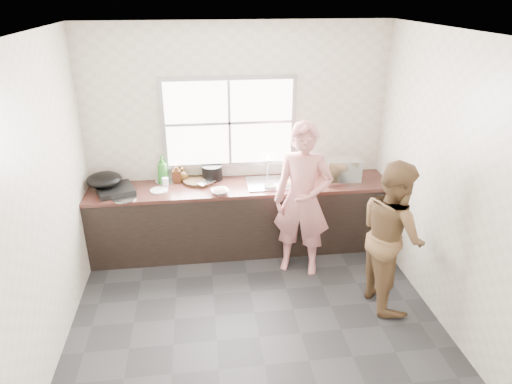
{
  "coord_description": "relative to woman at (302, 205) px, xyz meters",
  "views": [
    {
      "loc": [
        -0.46,
        -3.7,
        3.01
      ],
      "look_at": [
        0.1,
        0.65,
        1.05
      ],
      "focal_mm": 32.0,
      "sensor_mm": 36.0,
      "label": 1
    }
  ],
  "objects": [
    {
      "name": "floor",
      "position": [
        -0.63,
        -0.74,
        -0.83
      ],
      "size": [
        3.6,
        3.2,
        0.01
      ],
      "primitive_type": "cube",
      "color": "#262629",
      "rests_on": "ground"
    },
    {
      "name": "ceiling",
      "position": [
        -0.63,
        -0.74,
        1.88
      ],
      "size": [
        3.6,
        3.2,
        0.01
      ],
      "primitive_type": "cube",
      "color": "silver",
      "rests_on": "wall_back"
    },
    {
      "name": "wall_back",
      "position": [
        -0.63,
        0.87,
        0.53
      ],
      "size": [
        3.6,
        0.01,
        2.7
      ],
      "primitive_type": "cube",
      "color": "beige",
      "rests_on": "ground"
    },
    {
      "name": "wall_left",
      "position": [
        -2.43,
        -0.74,
        0.53
      ],
      "size": [
        0.01,
        3.2,
        2.7
      ],
      "primitive_type": "cube",
      "color": "beige",
      "rests_on": "ground"
    },
    {
      "name": "wall_right",
      "position": [
        1.18,
        -0.74,
        0.53
      ],
      "size": [
        0.01,
        3.2,
        2.7
      ],
      "primitive_type": "cube",
      "color": "silver",
      "rests_on": "ground"
    },
    {
      "name": "wall_front",
      "position": [
        -0.63,
        -2.34,
        0.53
      ],
      "size": [
        3.6,
        0.01,
        2.7
      ],
      "primitive_type": "cube",
      "color": "beige",
      "rests_on": "ground"
    },
    {
      "name": "cabinet",
      "position": [
        -0.63,
        0.55,
        -0.41
      ],
      "size": [
        3.6,
        0.62,
        0.82
      ],
      "primitive_type": "cube",
      "color": "black",
      "rests_on": "floor"
    },
    {
      "name": "countertop",
      "position": [
        -0.63,
        0.55,
        0.02
      ],
      "size": [
        3.6,
        0.64,
        0.04
      ],
      "primitive_type": "cube",
      "color": "#3C1E18",
      "rests_on": "cabinet"
    },
    {
      "name": "sink",
      "position": [
        -0.28,
        0.55,
        0.04
      ],
      "size": [
        0.55,
        0.45,
        0.02
      ],
      "primitive_type": "cube",
      "color": "silver",
      "rests_on": "countertop"
    },
    {
      "name": "faucet",
      "position": [
        -0.28,
        0.75,
        0.19
      ],
      "size": [
        0.02,
        0.02,
        0.3
      ],
      "primitive_type": "cylinder",
      "color": "silver",
      "rests_on": "countertop"
    },
    {
      "name": "window_frame",
      "position": [
        -0.73,
        0.85,
        0.73
      ],
      "size": [
        1.6,
        0.05,
        1.1
      ],
      "primitive_type": "cube",
      "color": "#9EA0A5",
      "rests_on": "wall_back"
    },
    {
      "name": "window_glazing",
      "position": [
        -0.73,
        0.83,
        0.73
      ],
      "size": [
        1.5,
        0.01,
        1.0
      ],
      "primitive_type": "cube",
      "color": "white",
      "rests_on": "window_frame"
    },
    {
      "name": "woman",
      "position": [
        0.0,
        0.0,
        0.0
      ],
      "size": [
        0.7,
        0.58,
        1.64
      ],
      "primitive_type": "imported",
      "rotation": [
        0.0,
        0.0,
        -0.37
      ],
      "color": "#D37F7F",
      "rests_on": "floor"
    },
    {
      "name": "person_side",
      "position": [
        0.76,
        -0.68,
        -0.04
      ],
      "size": [
        0.64,
        0.79,
        1.55
      ],
      "primitive_type": "imported",
      "rotation": [
        0.0,
        0.0,
        1.64
      ],
      "color": "brown",
      "rests_on": "floor"
    },
    {
      "name": "cutting_board",
      "position": [
        -1.13,
        0.72,
        0.06
      ],
      "size": [
        0.38,
        0.38,
        0.04
      ],
      "primitive_type": "cylinder",
      "rotation": [
        0.0,
        0.0,
        -0.01
      ],
      "color": "#322213",
      "rests_on": "countertop"
    },
    {
      "name": "cleaver",
      "position": [
        -1.04,
        0.59,
        0.08
      ],
      "size": [
        0.23,
        0.22,
        0.01
      ],
      "primitive_type": "cube",
      "rotation": [
        0.0,
        0.0,
        0.72
      ],
      "color": "silver",
      "rests_on": "cutting_board"
    },
    {
      "name": "bowl_mince",
      "position": [
        -0.89,
        0.34,
        0.06
      ],
      "size": [
        0.25,
        0.25,
        0.05
      ],
      "primitive_type": "imported",
      "rotation": [
        0.0,
        0.0,
        0.29
      ],
      "color": "white",
      "rests_on": "countertop"
    },
    {
      "name": "bowl_crabs",
      "position": [
        -0.02,
        0.48,
        0.07
      ],
      "size": [
        0.22,
        0.22,
        0.06
      ],
      "primitive_type": "imported",
      "rotation": [
        0.0,
        0.0,
        -0.15
      ],
      "color": "white",
      "rests_on": "countertop"
    },
    {
      "name": "bowl_held",
      "position": [
        -0.29,
        0.42,
        0.07
      ],
      "size": [
        0.24,
        0.24,
        0.06
      ],
      "primitive_type": "imported",
      "rotation": [
        0.0,
        0.0,
        0.22
      ],
      "color": "white",
      "rests_on": "countertop"
    },
    {
      "name": "black_pot",
      "position": [
        -0.96,
        0.78,
        0.13
      ],
      "size": [
        0.28,
        0.28,
        0.18
      ],
      "primitive_type": "cylinder",
      "rotation": [
        0.0,
        0.0,
        -0.12
      ],
      "color": "black",
      "rests_on": "countertop"
    },
    {
      "name": "plate_food",
      "position": [
        -1.59,
        0.5,
        0.05
      ],
      "size": [
        0.24,
        0.24,
        0.02
      ],
      "primitive_type": "cylinder",
      "rotation": [
        0.0,
        0.0,
        -0.16
      ],
      "color": "silver",
      "rests_on": "countertop"
    },
    {
      "name": "bottle_green",
      "position": [
        -1.55,
        0.78,
        0.21
      ],
      "size": [
        0.16,
        0.16,
        0.33
      ],
      "primitive_type": "imported",
      "rotation": [
        0.0,
        0.0,
        0.34
      ],
      "color": "#2A7A28",
      "rests_on": "countertop"
    },
    {
      "name": "bottle_brown_tall",
      "position": [
        -1.39,
        0.76,
        0.14
      ],
      "size": [
        0.09,
        0.1,
        0.21
      ],
      "primitive_type": "imported",
      "rotation": [
        0.0,
        0.0,
        -0.0
      ],
      "color": "#412110",
      "rests_on": "countertop"
    },
    {
      "name": "bottle_brown_short",
      "position": [
        -1.32,
        0.78,
        0.12
      ],
      "size": [
        0.13,
        0.13,
        0.16
      ],
      "primitive_type": "imported",
      "rotation": [
        0.0,
        0.0,
        0.03
      ],
      "color": "#422D10",
      "rests_on": "countertop"
    },
    {
      "name": "glass_jar",
      "position": [
        -1.52,
        0.63,
        0.09
      ],
      "size": [
        0.1,
        0.1,
        0.11
      ],
      "primitive_type": "cylinder",
      "rotation": [
        0.0,
        0.0,
        -0.34
      ],
      "color": "silver",
      "rests_on": "countertop"
    },
    {
      "name": "burner",
      "position": [
        -2.08,
        0.54,
        0.07
      ],
      "size": [
        0.51,
        0.51,
        0.06
      ],
      "primitive_type": "cube",
      "rotation": [
        0.0,
        0.0,
        0.35
      ],
      "color": "black",
      "rests_on": "countertop"
    },
    {
      "name": "wok",
      "position": [
        -2.21,
        0.61,
        0.17
      ],
      "size": [
        0.45,
        0.45,
        0.15
      ],
      "primitive_type": "ellipsoid",
      "rotation": [
        0.0,
        0.0,
        -0.13
      ],
      "color": "black",
      "rests_on": "burner"
    },
    {
      "name": "dish_rack",
      "position": [
        0.59,
        0.49,
        0.19
      ],
      "size": [
        0.41,
        0.3,
        0.3
      ],
      "primitive_type": "cube",
      "rotation": [
        0.0,
        0.0,
        -0.05
      ],
      "color": "silver",
      "rests_on": "countertop"
    },
    {
      "name": "pot_lid_left",
      "position": [
        -1.96,
        0.34,
        0.05
      ],
      "size": [
        0.28,
        0.28,
        0.01
      ],
      "primitive_type": "cylinder",
      "rotation": [
        0.0,
        0.0,
        -0.03
      ],
      "color": "#ADB0B4",
      "rests_on": "countertop"
    },
    {
      "name": "pot_lid_right",
      "position": [
        -1.52,
        0.78,
        0.05
      ],
      "size": [
        0.27,
        0.27,
        0.01
      ],
      "primitive_type": "cylinder",
      "rotation": [
        0.0,
        0.0,
        -0.04
      ],
      "color": "silver",
      "rests_on": "countertop"
    }
  ]
}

